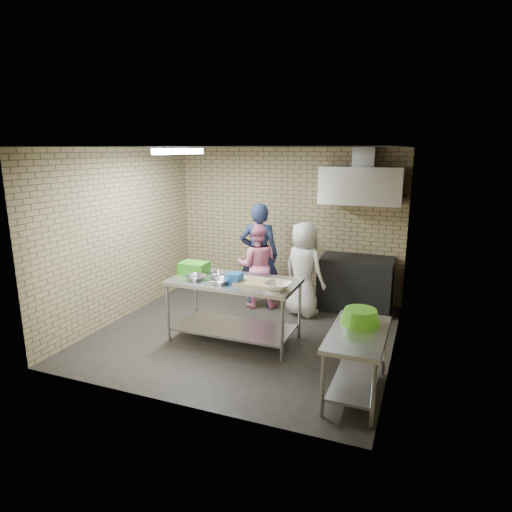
# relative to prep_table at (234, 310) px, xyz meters

# --- Properties ---
(floor) EXTENTS (4.20, 4.20, 0.00)m
(floor) POSITION_rel_prep_table_xyz_m (0.05, 0.25, -0.45)
(floor) COLOR black
(floor) RESTS_ON ground
(ceiling) EXTENTS (4.20, 4.20, 0.00)m
(ceiling) POSITION_rel_prep_table_xyz_m (0.05, 0.25, 2.25)
(ceiling) COLOR black
(ceiling) RESTS_ON ground
(back_wall) EXTENTS (4.20, 0.06, 2.70)m
(back_wall) POSITION_rel_prep_table_xyz_m (0.05, 2.25, 0.90)
(back_wall) COLOR #91875B
(back_wall) RESTS_ON ground
(front_wall) EXTENTS (4.20, 0.06, 2.70)m
(front_wall) POSITION_rel_prep_table_xyz_m (0.05, -1.75, 0.90)
(front_wall) COLOR #91875B
(front_wall) RESTS_ON ground
(left_wall) EXTENTS (0.06, 4.00, 2.70)m
(left_wall) POSITION_rel_prep_table_xyz_m (-2.05, 0.25, 0.90)
(left_wall) COLOR #91875B
(left_wall) RESTS_ON ground
(right_wall) EXTENTS (0.06, 4.00, 2.70)m
(right_wall) POSITION_rel_prep_table_xyz_m (2.15, 0.25, 0.90)
(right_wall) COLOR #91875B
(right_wall) RESTS_ON ground
(prep_table) EXTENTS (1.79, 0.89, 0.89)m
(prep_table) POSITION_rel_prep_table_xyz_m (0.00, 0.00, 0.00)
(prep_table) COLOR silver
(prep_table) RESTS_ON floor
(side_counter) EXTENTS (0.60, 1.20, 0.75)m
(side_counter) POSITION_rel_prep_table_xyz_m (1.85, -0.85, -0.07)
(side_counter) COLOR silver
(side_counter) RESTS_ON floor
(stove) EXTENTS (1.20, 0.70, 0.90)m
(stove) POSITION_rel_prep_table_xyz_m (1.40, 1.90, 0.00)
(stove) COLOR black
(stove) RESTS_ON floor
(range_hood) EXTENTS (1.30, 0.60, 0.60)m
(range_hood) POSITION_rel_prep_table_xyz_m (1.40, 1.95, 1.65)
(range_hood) COLOR silver
(range_hood) RESTS_ON back_wall
(hood_duct) EXTENTS (0.35, 0.30, 0.30)m
(hood_duct) POSITION_rel_prep_table_xyz_m (1.40, 2.10, 2.10)
(hood_duct) COLOR #A5A8AD
(hood_duct) RESTS_ON back_wall
(wall_shelf) EXTENTS (0.80, 0.20, 0.04)m
(wall_shelf) POSITION_rel_prep_table_xyz_m (1.70, 2.14, 1.47)
(wall_shelf) COLOR #3F2B19
(wall_shelf) RESTS_ON back_wall
(fluorescent_fixture) EXTENTS (0.10, 1.25, 0.08)m
(fluorescent_fixture) POSITION_rel_prep_table_xyz_m (-0.95, 0.25, 2.19)
(fluorescent_fixture) COLOR white
(fluorescent_fixture) RESTS_ON ceiling
(green_crate) EXTENTS (0.40, 0.30, 0.16)m
(green_crate) POSITION_rel_prep_table_xyz_m (-0.70, 0.12, 0.53)
(green_crate) COLOR #32931B
(green_crate) RESTS_ON prep_table
(blue_tub) EXTENTS (0.20, 0.20, 0.13)m
(blue_tub) POSITION_rel_prep_table_xyz_m (0.05, -0.10, 0.51)
(blue_tub) COLOR #1659AA
(blue_tub) RESTS_ON prep_table
(cutting_board) EXTENTS (0.55, 0.42, 0.03)m
(cutting_board) POSITION_rel_prep_table_xyz_m (0.35, -0.02, 0.46)
(cutting_board) COLOR tan
(cutting_board) RESTS_ON prep_table
(mixing_bowl_a) EXTENTS (0.33, 0.33, 0.07)m
(mixing_bowl_a) POSITION_rel_prep_table_xyz_m (-0.50, -0.20, 0.48)
(mixing_bowl_a) COLOR silver
(mixing_bowl_a) RESTS_ON prep_table
(mixing_bowl_b) EXTENTS (0.25, 0.25, 0.07)m
(mixing_bowl_b) POSITION_rel_prep_table_xyz_m (-0.30, 0.05, 0.48)
(mixing_bowl_b) COLOR silver
(mixing_bowl_b) RESTS_ON prep_table
(mixing_bowl_c) EXTENTS (0.30, 0.30, 0.06)m
(mixing_bowl_c) POSITION_rel_prep_table_xyz_m (-0.10, -0.22, 0.48)
(mixing_bowl_c) COLOR silver
(mixing_bowl_c) RESTS_ON prep_table
(ceramic_bowl) EXTENTS (0.40, 0.40, 0.08)m
(ceramic_bowl) POSITION_rel_prep_table_xyz_m (0.70, -0.15, 0.49)
(ceramic_bowl) COLOR beige
(ceramic_bowl) RESTS_ON prep_table
(green_basin) EXTENTS (0.46, 0.46, 0.17)m
(green_basin) POSITION_rel_prep_table_xyz_m (1.83, -0.60, 0.39)
(green_basin) COLOR #59C626
(green_basin) RESTS_ON side_counter
(bottle_red) EXTENTS (0.07, 0.07, 0.18)m
(bottle_red) POSITION_rel_prep_table_xyz_m (1.45, 2.14, 1.58)
(bottle_red) COLOR #B22619
(bottle_red) RESTS_ON wall_shelf
(bottle_green) EXTENTS (0.06, 0.06, 0.15)m
(bottle_green) POSITION_rel_prep_table_xyz_m (1.85, 2.14, 1.57)
(bottle_green) COLOR green
(bottle_green) RESTS_ON wall_shelf
(man_navy) EXTENTS (0.73, 0.55, 1.81)m
(man_navy) POSITION_rel_prep_table_xyz_m (-0.19, 1.46, 0.46)
(man_navy) COLOR #151B36
(man_navy) RESTS_ON floor
(woman_pink) EXTENTS (0.83, 0.73, 1.46)m
(woman_pink) POSITION_rel_prep_table_xyz_m (-0.20, 1.42, 0.28)
(woman_pink) COLOR pink
(woman_pink) RESTS_ON floor
(woman_white) EXTENTS (0.89, 0.76, 1.55)m
(woman_white) POSITION_rel_prep_table_xyz_m (0.64, 1.34, 0.33)
(woman_white) COLOR white
(woman_white) RESTS_ON floor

